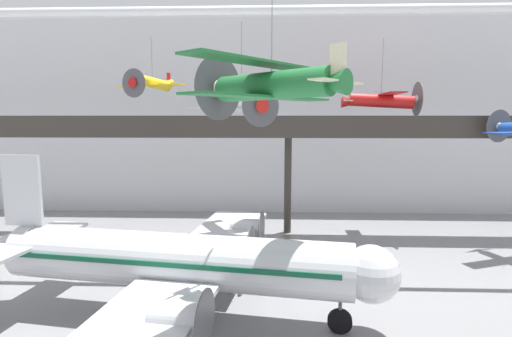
% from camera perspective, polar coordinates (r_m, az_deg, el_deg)
% --- Properties ---
extents(hangar_back_wall, '(140.00, 3.00, 22.61)m').
position_cam_1_polar(hangar_back_wall, '(48.37, 4.16, 7.31)').
color(hangar_back_wall, silver).
rests_on(hangar_back_wall, ground).
extents(mezzanine_walkway, '(110.00, 3.20, 11.48)m').
position_cam_1_polar(mezzanine_walkway, '(37.65, 4.70, 4.92)').
color(mezzanine_walkway, '#38332D').
rests_on(mezzanine_walkway, ground).
extents(ceiling_truss_beam, '(120.00, 0.60, 0.60)m').
position_cam_1_polar(ceiling_truss_beam, '(29.35, 5.74, 21.64)').
color(ceiling_truss_beam, silver).
extents(airliner_silver_main, '(24.84, 28.47, 9.19)m').
position_cam_1_polar(airliner_silver_main, '(23.51, -11.64, -12.84)').
color(airliner_silver_main, silver).
rests_on(airliner_silver_main, ground).
extents(suspended_plane_green_biplane, '(7.45, 7.95, 7.10)m').
position_cam_1_polar(suspended_plane_green_biplane, '(18.07, 2.19, 11.88)').
color(suspended_plane_green_biplane, '#1E6B33').
extents(suspended_plane_silver_racer, '(7.61, 6.84, 7.62)m').
position_cam_1_polar(suspended_plane_silver_racer, '(30.32, -2.03, 9.17)').
color(suspended_plane_silver_racer, silver).
extents(suspended_plane_yellow_lowwing, '(6.65, 5.72, 5.36)m').
position_cam_1_polar(suspended_plane_yellow_lowwing, '(37.24, -14.58, 11.72)').
color(suspended_plane_yellow_lowwing, yellow).
extents(suspended_plane_red_highwing, '(7.05, 8.64, 6.89)m').
position_cam_1_polar(suspended_plane_red_highwing, '(38.54, 17.44, 9.28)').
color(suspended_plane_red_highwing, red).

